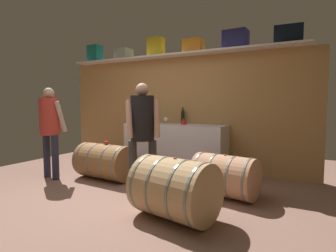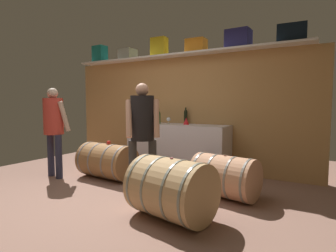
{
  "view_description": "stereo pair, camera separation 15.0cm",
  "coord_description": "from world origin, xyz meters",
  "px_view_note": "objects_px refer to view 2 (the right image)",
  "views": [
    {
      "loc": [
        2.28,
        -2.61,
        1.23
      ],
      "look_at": [
        0.54,
        0.71,
        0.93
      ],
      "focal_mm": 29.14,
      "sensor_mm": 36.0,
      "label": 1
    },
    {
      "loc": [
        2.41,
        -2.54,
        1.23
      ],
      "look_at": [
        0.54,
        0.71,
        0.93
      ],
      "focal_mm": 29.14,
      "sensor_mm": 36.0,
      "label": 2
    }
  ],
  "objects_px": {
    "red_funnel": "(186,121)",
    "wine_glass": "(168,119)",
    "work_cabinet": "(177,148)",
    "wine_bottle_green": "(159,117)",
    "toolcase_teal": "(100,54)",
    "toolcase_grey": "(128,54)",
    "wine_bottle_dark": "(186,116)",
    "tasting_cup": "(109,142)",
    "wine_barrel_near": "(107,161)",
    "winemaker_pouring": "(142,126)",
    "wine_barrel_far": "(172,189)",
    "wine_barrel_flank": "(225,176)",
    "toolcase_yellow": "(159,47)",
    "visitor_tasting": "(54,123)",
    "toolcase_black": "(292,34)",
    "toolcase_orange": "(196,46)",
    "toolcase_navy": "(238,39)"
  },
  "relations": [
    {
      "from": "tasting_cup",
      "to": "toolcase_teal",
      "type": "bearing_deg",
      "value": 137.45
    },
    {
      "from": "wine_glass",
      "to": "toolcase_black",
      "type": "bearing_deg",
      "value": 5.34
    },
    {
      "from": "work_cabinet",
      "to": "wine_bottle_green",
      "type": "height_order",
      "value": "wine_bottle_green"
    },
    {
      "from": "wine_glass",
      "to": "wine_barrel_flank",
      "type": "distance_m",
      "value": 1.79
    },
    {
      "from": "work_cabinet",
      "to": "winemaker_pouring",
      "type": "bearing_deg",
      "value": -83.06
    },
    {
      "from": "toolcase_grey",
      "to": "wine_glass",
      "type": "xyz_separation_m",
      "value": [
        1.08,
        -0.19,
        -1.31
      ]
    },
    {
      "from": "toolcase_navy",
      "to": "red_funnel",
      "type": "distance_m",
      "value": 1.63
    },
    {
      "from": "toolcase_yellow",
      "to": "wine_glass",
      "type": "height_order",
      "value": "toolcase_yellow"
    },
    {
      "from": "wine_glass",
      "to": "wine_barrel_flank",
      "type": "xyz_separation_m",
      "value": [
        1.38,
        -0.92,
        -0.67
      ]
    },
    {
      "from": "red_funnel",
      "to": "wine_glass",
      "type": "bearing_deg",
      "value": -173.57
    },
    {
      "from": "toolcase_navy",
      "to": "work_cabinet",
      "type": "relative_size",
      "value": 0.21
    },
    {
      "from": "wine_barrel_far",
      "to": "winemaker_pouring",
      "type": "bearing_deg",
      "value": 155.79
    },
    {
      "from": "toolcase_yellow",
      "to": "wine_bottle_green",
      "type": "relative_size",
      "value": 1.23
    },
    {
      "from": "toolcase_grey",
      "to": "wine_barrel_near",
      "type": "relative_size",
      "value": 0.31
    },
    {
      "from": "work_cabinet",
      "to": "wine_barrel_flank",
      "type": "xyz_separation_m",
      "value": [
        1.2,
        -0.92,
        -0.15
      ]
    },
    {
      "from": "toolcase_yellow",
      "to": "red_funnel",
      "type": "distance_m",
      "value": 1.55
    },
    {
      "from": "toolcase_teal",
      "to": "toolcase_grey",
      "type": "relative_size",
      "value": 1.18
    },
    {
      "from": "toolcase_yellow",
      "to": "wine_barrel_far",
      "type": "relative_size",
      "value": 0.37
    },
    {
      "from": "toolcase_navy",
      "to": "tasting_cup",
      "type": "relative_size",
      "value": 6.3
    },
    {
      "from": "wine_barrel_flank",
      "to": "winemaker_pouring",
      "type": "xyz_separation_m",
      "value": [
        -1.04,
        -0.4,
        0.65
      ]
    },
    {
      "from": "work_cabinet",
      "to": "wine_bottle_green",
      "type": "xyz_separation_m",
      "value": [
        -0.35,
        -0.08,
        0.56
      ]
    },
    {
      "from": "wine_barrel_near",
      "to": "winemaker_pouring",
      "type": "xyz_separation_m",
      "value": [
        0.96,
        -0.33,
        0.64
      ]
    },
    {
      "from": "wine_glass",
      "to": "wine_barrel_near",
      "type": "height_order",
      "value": "wine_glass"
    },
    {
      "from": "red_funnel",
      "to": "tasting_cup",
      "type": "distance_m",
      "value": 1.41
    },
    {
      "from": "wine_bottle_green",
      "to": "work_cabinet",
      "type": "bearing_deg",
      "value": 12.22
    },
    {
      "from": "toolcase_yellow",
      "to": "wine_bottle_green",
      "type": "distance_m",
      "value": 1.37
    },
    {
      "from": "toolcase_black",
      "to": "wine_barrel_far",
      "type": "bearing_deg",
      "value": -116.82
    },
    {
      "from": "toolcase_teal",
      "to": "toolcase_black",
      "type": "xyz_separation_m",
      "value": [
        3.88,
        0.0,
        -0.04
      ]
    },
    {
      "from": "toolcase_yellow",
      "to": "tasting_cup",
      "type": "xyz_separation_m",
      "value": [
        -0.26,
        -1.17,
        -1.72
      ]
    },
    {
      "from": "toolcase_teal",
      "to": "toolcase_orange",
      "type": "xyz_separation_m",
      "value": [
        2.32,
        0.0,
        -0.06
      ]
    },
    {
      "from": "toolcase_orange",
      "to": "work_cabinet",
      "type": "height_order",
      "value": "toolcase_orange"
    },
    {
      "from": "toolcase_black",
      "to": "wine_glass",
      "type": "bearing_deg",
      "value": -177.34
    },
    {
      "from": "tasting_cup",
      "to": "visitor_tasting",
      "type": "xyz_separation_m",
      "value": [
        -0.85,
        -0.39,
        0.32
      ]
    },
    {
      "from": "wine_bottle_green",
      "to": "wine_bottle_dark",
      "type": "bearing_deg",
      "value": 33.73
    },
    {
      "from": "toolcase_teal",
      "to": "work_cabinet",
      "type": "distance_m",
      "value": 2.79
    },
    {
      "from": "wine_bottle_dark",
      "to": "tasting_cup",
      "type": "xyz_separation_m",
      "value": [
        -0.83,
        -1.19,
        -0.4
      ]
    },
    {
      "from": "wine_glass",
      "to": "wine_barrel_far",
      "type": "height_order",
      "value": "wine_glass"
    },
    {
      "from": "work_cabinet",
      "to": "toolcase_orange",
      "type": "bearing_deg",
      "value": 33.79
    },
    {
      "from": "wine_bottle_dark",
      "to": "tasting_cup",
      "type": "relative_size",
      "value": 4.94
    },
    {
      "from": "toolcase_yellow",
      "to": "wine_barrel_near",
      "type": "xyz_separation_m",
      "value": [
        -0.3,
        -1.17,
        -2.04
      ]
    },
    {
      "from": "toolcase_navy",
      "to": "wine_barrel_far",
      "type": "xyz_separation_m",
      "value": [
        -0.11,
        -2.05,
        -1.97
      ]
    },
    {
      "from": "wine_barrel_flank",
      "to": "wine_barrel_far",
      "type": "bearing_deg",
      "value": -96.19
    },
    {
      "from": "toolcase_black",
      "to": "work_cabinet",
      "type": "height_order",
      "value": "toolcase_black"
    },
    {
      "from": "tasting_cup",
      "to": "red_funnel",
      "type": "bearing_deg",
      "value": 48.04
    },
    {
      "from": "toolcase_black",
      "to": "visitor_tasting",
      "type": "relative_size",
      "value": 0.27
    },
    {
      "from": "work_cabinet",
      "to": "winemaker_pouring",
      "type": "xyz_separation_m",
      "value": [
        0.16,
        -1.32,
        0.5
      ]
    },
    {
      "from": "visitor_tasting",
      "to": "wine_barrel_far",
      "type": "bearing_deg",
      "value": -0.43
    },
    {
      "from": "toolcase_yellow",
      "to": "work_cabinet",
      "type": "bearing_deg",
      "value": -22.75
    },
    {
      "from": "toolcase_orange",
      "to": "wine_bottle_green",
      "type": "height_order",
      "value": "toolcase_orange"
    },
    {
      "from": "toolcase_navy",
      "to": "toolcase_grey",
      "type": "bearing_deg",
      "value": -176.99
    }
  ]
}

